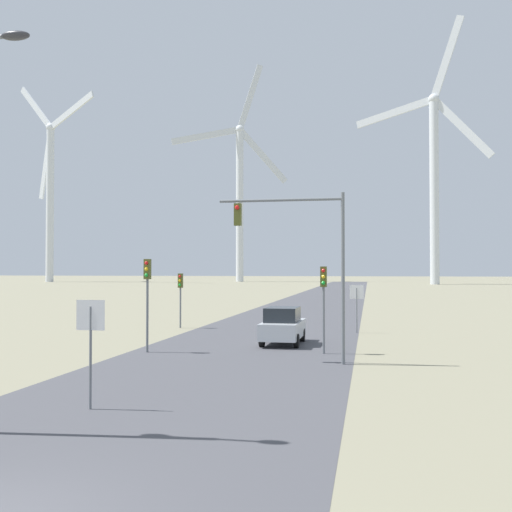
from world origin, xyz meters
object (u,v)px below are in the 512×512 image
(car_approaching, at_px, (283,326))
(traffic_light_mast_overhead, at_px, (301,242))
(stop_sign_far, at_px, (357,299))
(traffic_light_post_mid_left, at_px, (180,288))
(stop_sign_near, at_px, (91,333))
(wind_turbine_left, at_px, (240,187))
(traffic_light_post_near_right, at_px, (324,290))
(traffic_light_post_near_left, at_px, (147,284))
(wind_turbine_center, at_px, (434,169))
(wind_turbine_far_left, at_px, (50,185))

(car_approaching, bearing_deg, traffic_light_mast_overhead, -74.94)
(stop_sign_far, xyz_separation_m, traffic_light_post_mid_left, (-10.98, 0.83, 0.57))
(stop_sign_near, distance_m, wind_turbine_left, 162.55)
(traffic_light_post_near_right, bearing_deg, traffic_light_mast_overhead, -104.04)
(traffic_light_post_near_left, relative_size, wind_turbine_center, 0.06)
(wind_turbine_far_left, bearing_deg, car_approaching, -56.17)
(traffic_light_post_near_right, relative_size, wind_turbine_left, 0.06)
(wind_turbine_center, bearing_deg, car_approaching, -99.31)
(stop_sign_near, height_order, traffic_light_post_near_left, traffic_light_post_near_left)
(stop_sign_far, relative_size, wind_turbine_center, 0.04)
(wind_turbine_left, bearing_deg, traffic_light_post_near_left, -79.27)
(traffic_light_post_near_right, distance_m, traffic_light_mast_overhead, 3.48)
(traffic_light_mast_overhead, relative_size, car_approaching, 1.63)
(stop_sign_near, relative_size, car_approaching, 0.70)
(traffic_light_post_near_right, height_order, traffic_light_mast_overhead, traffic_light_mast_overhead)
(traffic_light_post_near_left, xyz_separation_m, wind_turbine_center, (25.25, 124.14, 24.87))
(traffic_light_post_near_left, height_order, wind_turbine_far_left, wind_turbine_far_left)
(traffic_light_post_near_right, height_order, traffic_light_post_mid_left, traffic_light_post_near_right)
(stop_sign_near, height_order, wind_turbine_far_left, wind_turbine_far_left)
(traffic_light_mast_overhead, distance_m, wind_turbine_center, 129.29)
(stop_sign_near, relative_size, traffic_light_mast_overhead, 0.43)
(stop_sign_far, bearing_deg, wind_turbine_left, 105.06)
(traffic_light_mast_overhead, distance_m, wind_turbine_far_left, 163.06)
(traffic_light_post_near_right, xyz_separation_m, traffic_light_mast_overhead, (-0.69, -2.77, 1.98))
(wind_turbine_far_left, distance_m, wind_turbine_center, 106.83)
(traffic_light_mast_overhead, height_order, car_approaching, traffic_light_mast_overhead)
(stop_sign_near, xyz_separation_m, traffic_light_post_near_right, (5.30, 11.55, 0.78))
(stop_sign_far, height_order, traffic_light_post_near_left, traffic_light_post_near_left)
(stop_sign_far, xyz_separation_m, wind_turbine_far_left, (-90.20, 123.41, 26.06))
(wind_turbine_center, bearing_deg, wind_turbine_far_left, 175.04)
(car_approaching, relative_size, wind_turbine_center, 0.06)
(wind_turbine_far_left, height_order, wind_turbine_center, wind_turbine_center)
(stop_sign_far, xyz_separation_m, traffic_light_post_near_left, (-9.03, -9.96, 1.09))
(traffic_light_mast_overhead, bearing_deg, stop_sign_near, -117.69)
(traffic_light_mast_overhead, bearing_deg, traffic_light_post_mid_left, 125.76)
(wind_turbine_far_left, bearing_deg, traffic_light_post_mid_left, -57.13)
(traffic_light_post_mid_left, distance_m, car_approaching, 10.26)
(stop_sign_near, xyz_separation_m, wind_turbine_left, (-30.32, 157.55, 26.06))
(stop_sign_near, bearing_deg, traffic_light_post_near_right, 65.35)
(stop_sign_far, bearing_deg, car_approaching, -120.21)
(stop_sign_near, bearing_deg, wind_turbine_left, 100.89)
(traffic_light_post_mid_left, relative_size, wind_turbine_far_left, 0.06)
(traffic_light_post_mid_left, distance_m, wind_turbine_far_left, 148.16)
(traffic_light_post_near_right, distance_m, wind_turbine_left, 152.39)
(car_approaching, bearing_deg, traffic_light_post_mid_left, 137.72)
(traffic_light_post_near_left, bearing_deg, stop_sign_far, 47.80)
(stop_sign_near, height_order, car_approaching, stop_sign_near)
(traffic_light_post_near_left, bearing_deg, traffic_light_post_near_right, 7.35)
(traffic_light_post_mid_left, height_order, wind_turbine_center, wind_turbine_center)
(stop_sign_near, relative_size, traffic_light_post_mid_left, 0.84)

